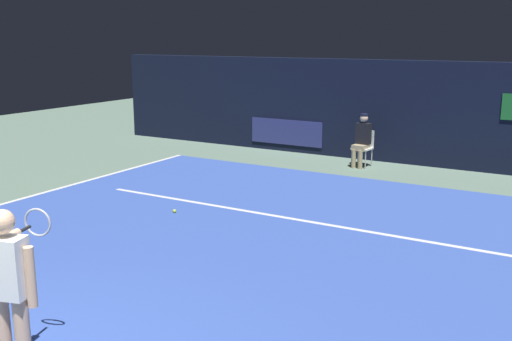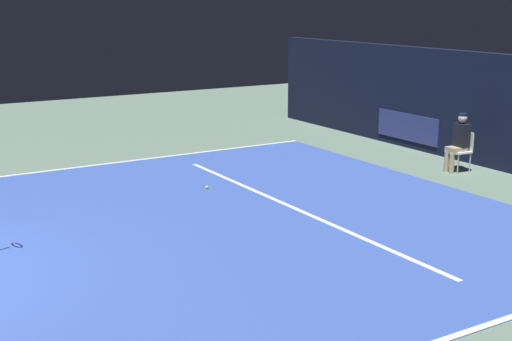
% 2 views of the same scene
% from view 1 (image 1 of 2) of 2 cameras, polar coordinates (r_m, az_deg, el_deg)
% --- Properties ---
extents(ground_plane, '(33.43, 33.43, 0.00)m').
position_cam_1_polar(ground_plane, '(9.10, -2.37, -7.84)').
color(ground_plane, slate).
extents(court_surface, '(10.57, 11.13, 0.01)m').
position_cam_1_polar(court_surface, '(9.10, -2.37, -7.81)').
color(court_surface, '#3856B2').
rests_on(court_surface, ground).
extents(line_sideline_right, '(0.10, 11.13, 0.01)m').
position_cam_1_polar(line_sideline_right, '(12.59, -22.88, -2.93)').
color(line_sideline_right, white).
rests_on(line_sideline_right, court_surface).
extents(line_service, '(8.24, 0.10, 0.01)m').
position_cam_1_polar(line_service, '(10.69, 3.29, -4.59)').
color(line_service, white).
rests_on(line_service, court_surface).
extents(back_wall, '(17.29, 0.33, 2.60)m').
position_cam_1_polar(back_wall, '(15.71, 13.07, 5.48)').
color(back_wall, black).
rests_on(back_wall, ground).
extents(tennis_player, '(0.82, 0.92, 1.73)m').
position_cam_1_polar(tennis_player, '(5.88, -22.37, -10.33)').
color(tennis_player, '#DBAD89').
rests_on(tennis_player, ground).
extents(line_judge_on_chair, '(0.48, 0.56, 1.32)m').
position_cam_1_polar(line_judge_on_chair, '(15.02, 10.09, 2.92)').
color(line_judge_on_chair, white).
rests_on(line_judge_on_chair, ground).
extents(tennis_ball, '(0.07, 0.07, 0.07)m').
position_cam_1_polar(tennis_ball, '(11.11, -7.78, -3.85)').
color(tennis_ball, '#CCE033').
rests_on(tennis_ball, court_surface).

